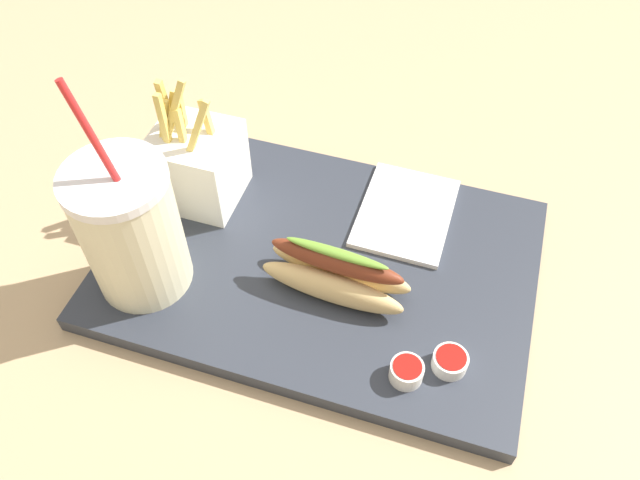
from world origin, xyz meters
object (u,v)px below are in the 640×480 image
hot_dog_1 (336,274)px  napkin_stack (406,213)px  fries_basket (197,164)px  ketchup_cup_2 (407,371)px  ketchup_cup_1 (450,361)px  soda_cup (131,230)px

hot_dog_1 → napkin_stack: hot_dog_1 is taller
fries_basket → ketchup_cup_2: fries_basket is taller
ketchup_cup_2 → ketchup_cup_1: bearing=-147.3°
ketchup_cup_2 → napkin_stack: size_ratio=0.24×
fries_basket → hot_dog_1: fries_basket is taller
soda_cup → napkin_stack: (-0.25, -0.17, -0.07)m
soda_cup → napkin_stack: soda_cup is taller
fries_basket → hot_dog_1: (-0.19, 0.08, -0.02)m
hot_dog_1 → napkin_stack: (-0.05, -0.12, -0.02)m
soda_cup → ketchup_cup_2: size_ratio=7.67×
hot_dog_1 → ketchup_cup_2: hot_dog_1 is taller
ketchup_cup_2 → hot_dog_1: bearing=-40.2°
soda_cup → ketchup_cup_1: (-0.33, 0.01, -0.07)m
soda_cup → hot_dog_1: soda_cup is taller
napkin_stack → soda_cup: bearing=34.9°
hot_dog_1 → ketchup_cup_1: size_ratio=4.59×
hot_dog_1 → soda_cup: bearing=13.3°
fries_basket → napkin_stack: bearing=-170.6°
ketchup_cup_1 → napkin_stack: bearing=-65.0°
ketchup_cup_1 → napkin_stack: size_ratio=0.25×
fries_basket → napkin_stack: 0.25m
fries_basket → napkin_stack: fries_basket is taller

